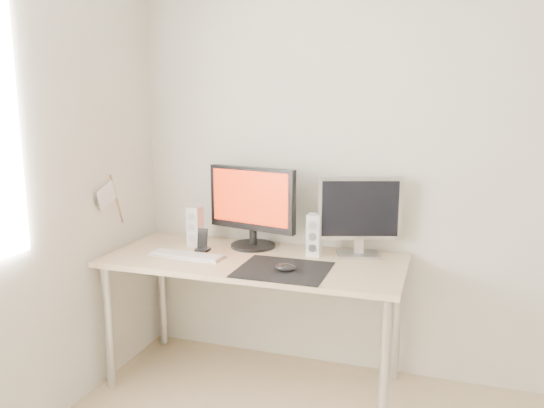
# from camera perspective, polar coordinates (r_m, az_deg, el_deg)

# --- Properties ---
(wall_back) EXTENTS (3.50, 0.00, 3.50)m
(wall_back) POSITION_cam_1_polar(r_m,az_deg,el_deg) (2.97, 17.77, 4.49)
(wall_back) COLOR white
(wall_back) RESTS_ON ground
(mousepad) EXTENTS (0.45, 0.40, 0.00)m
(mousepad) POSITION_cam_1_polar(r_m,az_deg,el_deg) (2.67, 1.20, -7.07)
(mousepad) COLOR black
(mousepad) RESTS_ON desk
(mouse) EXTENTS (0.11, 0.06, 0.04)m
(mouse) POSITION_cam_1_polar(r_m,az_deg,el_deg) (2.63, 1.43, -6.85)
(mouse) COLOR black
(mouse) RESTS_ON mousepad
(desk) EXTENTS (1.60, 0.70, 0.73)m
(desk) POSITION_cam_1_polar(r_m,az_deg,el_deg) (2.89, -1.92, -7.27)
(desk) COLOR #D1B587
(desk) RESTS_ON ground
(main_monitor) EXTENTS (0.55, 0.31, 0.47)m
(main_monitor) POSITION_cam_1_polar(r_m,az_deg,el_deg) (3.02, -2.17, -0.01)
(main_monitor) COLOR black
(main_monitor) RESTS_ON desk
(second_monitor) EXTENTS (0.44, 0.22, 0.43)m
(second_monitor) POSITION_cam_1_polar(r_m,az_deg,el_deg) (2.89, 9.39, -0.91)
(second_monitor) COLOR #AFAFB1
(second_monitor) RESTS_ON desk
(speaker_left) EXTENTS (0.07, 0.09, 0.23)m
(speaker_left) POSITION_cam_1_polar(r_m,az_deg,el_deg) (3.13, -8.28, -2.34)
(speaker_left) COLOR white
(speaker_left) RESTS_ON desk
(speaker_right) EXTENTS (0.07, 0.09, 0.23)m
(speaker_right) POSITION_cam_1_polar(r_m,az_deg,el_deg) (2.89, 4.59, -3.34)
(speaker_right) COLOR white
(speaker_right) RESTS_ON desk
(keyboard) EXTENTS (0.42, 0.14, 0.02)m
(keyboard) POSITION_cam_1_polar(r_m,az_deg,el_deg) (2.93, -9.20, -5.45)
(keyboard) COLOR #B0B0B3
(keyboard) RESTS_ON desk
(phone_dock) EXTENTS (0.07, 0.06, 0.13)m
(phone_dock) POSITION_cam_1_polar(r_m,az_deg,el_deg) (3.01, -7.48, -4.30)
(phone_dock) COLOR black
(phone_dock) RESTS_ON desk
(pennant) EXTENTS (0.01, 0.23, 0.29)m
(pennant) POSITION_cam_1_polar(r_m,az_deg,el_deg) (3.04, -17.04, 0.82)
(pennant) COLOR #A57F54
(pennant) RESTS_ON wall_left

